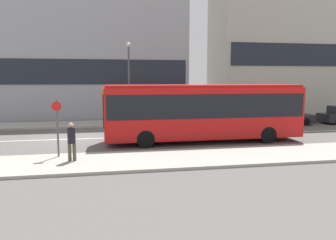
% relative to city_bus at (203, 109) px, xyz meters
% --- Properties ---
extents(ground_plane, '(120.00, 120.00, 0.00)m').
position_rel_city_bus_xyz_m(ground_plane, '(-7.82, 2.26, -1.92)').
color(ground_plane, '#595654').
extents(sidewalk_near, '(44.00, 3.50, 0.13)m').
position_rel_city_bus_xyz_m(sidewalk_near, '(-7.82, -3.99, -1.86)').
color(sidewalk_near, '#A39E93').
rests_on(sidewalk_near, ground_plane).
extents(sidewalk_far, '(44.00, 3.50, 0.13)m').
position_rel_city_bus_xyz_m(sidewalk_far, '(-7.82, 8.51, -1.86)').
color(sidewalk_far, '#A39E93').
rests_on(sidewalk_far, ground_plane).
extents(lane_centerline, '(41.80, 0.16, 0.01)m').
position_rel_city_bus_xyz_m(lane_centerline, '(-7.82, 2.26, -1.92)').
color(lane_centerline, silver).
rests_on(lane_centerline, ground_plane).
extents(apartment_block_left_tower, '(17.72, 5.94, 15.59)m').
position_rel_city_bus_xyz_m(apartment_block_left_tower, '(-6.76, 14.69, 5.87)').
color(apartment_block_left_tower, '#9EA3A8').
rests_on(apartment_block_left_tower, ground_plane).
extents(apartment_block_right_tower, '(19.57, 6.37, 21.93)m').
position_rel_city_bus_xyz_m(apartment_block_right_tower, '(15.58, 14.91, 9.04)').
color(apartment_block_right_tower, '#B7B2A3').
rests_on(apartment_block_right_tower, ground_plane).
extents(city_bus, '(11.46, 2.50, 3.34)m').
position_rel_city_bus_xyz_m(city_bus, '(0.00, 0.00, 0.00)').
color(city_bus, red).
rests_on(city_bus, ground_plane).
extents(parked_car_0, '(4.00, 1.78, 1.38)m').
position_rel_city_bus_xyz_m(parked_car_0, '(3.35, 5.79, -1.27)').
color(parked_car_0, '#4C5156').
rests_on(parked_car_0, ground_plane).
extents(parked_car_1, '(4.43, 1.77, 1.27)m').
position_rel_city_bus_xyz_m(parked_car_1, '(8.47, 5.64, -1.31)').
color(parked_car_1, black).
rests_on(parked_car_1, ground_plane).
extents(pedestrian_near_stop, '(0.35, 0.34, 1.68)m').
position_rel_city_bus_xyz_m(pedestrian_near_stop, '(-7.07, -3.80, -0.84)').
color(pedestrian_near_stop, '#4C4233').
rests_on(pedestrian_near_stop, sidewalk_near).
extents(bus_stop_sign, '(0.44, 0.12, 2.60)m').
position_rel_city_bus_xyz_m(bus_stop_sign, '(-7.77, -2.84, -0.27)').
color(bus_stop_sign, '#4C4C51').
rests_on(bus_stop_sign, sidewalk_near).
extents(street_lamp, '(0.36, 0.36, 6.30)m').
position_rel_city_bus_xyz_m(street_lamp, '(-3.81, 7.32, 2.10)').
color(street_lamp, '#4C4C51').
rests_on(street_lamp, sidewalk_far).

